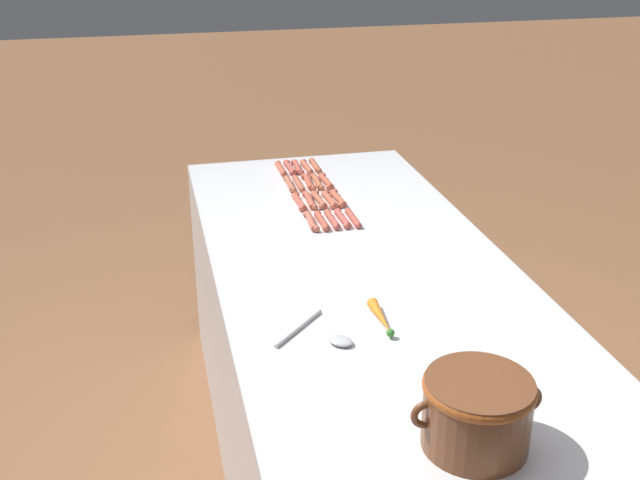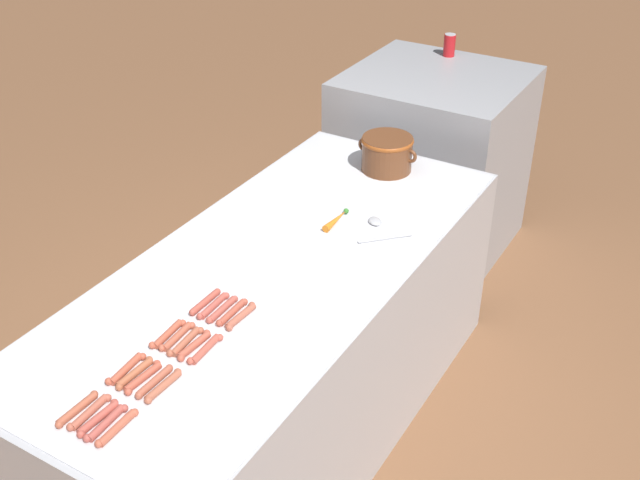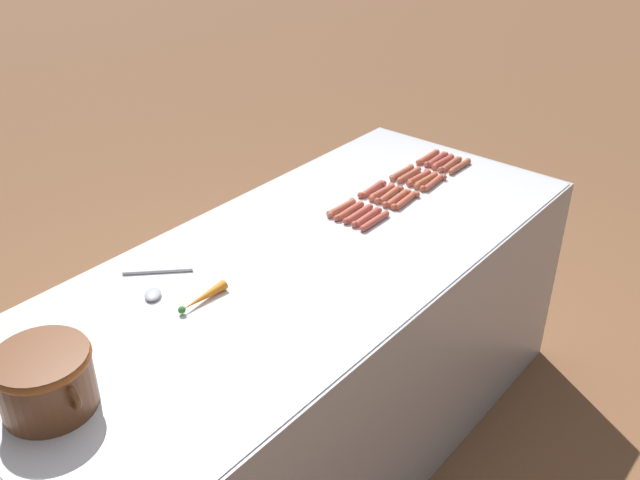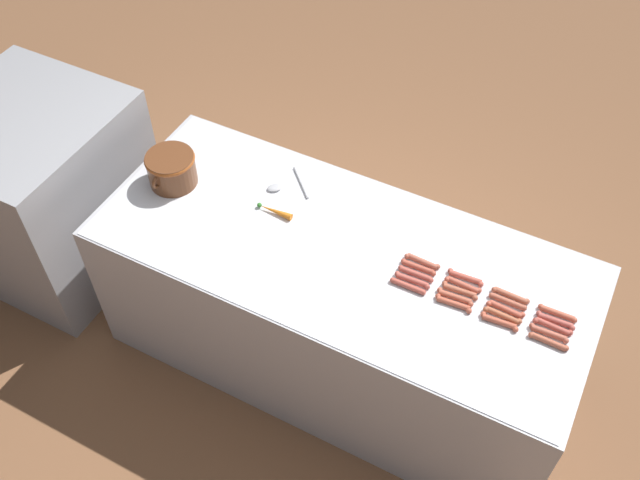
% 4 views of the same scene
% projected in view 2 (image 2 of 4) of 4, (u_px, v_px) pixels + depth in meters
% --- Properties ---
extents(ground_plane, '(20.00, 20.00, 0.00)m').
position_uv_depth(ground_plane, '(281.00, 427.00, 3.38)').
color(ground_plane, brown).
extents(griddle_counter, '(0.95, 2.25, 0.86)m').
position_uv_depth(griddle_counter, '(278.00, 351.00, 3.15)').
color(griddle_counter, '#BCBCC1').
rests_on(griddle_counter, ground_plane).
extents(back_cabinet, '(0.92, 0.88, 1.04)m').
position_uv_depth(back_cabinet, '(430.00, 162.00, 4.42)').
color(back_cabinet, '#A0A0A4').
rests_on(back_cabinet, ground_plane).
extents(hot_dog_0, '(0.03, 0.16, 0.02)m').
position_uv_depth(hot_dog_0, '(77.00, 409.00, 2.25)').
color(hot_dog_0, '#B3593F').
rests_on(hot_dog_0, griddle_counter).
extents(hot_dog_1, '(0.04, 0.16, 0.02)m').
position_uv_depth(hot_dog_1, '(126.00, 369.00, 2.40)').
color(hot_dog_1, '#BC553D').
rests_on(hot_dog_1, griddle_counter).
extents(hot_dog_2, '(0.03, 0.16, 0.02)m').
position_uv_depth(hot_dog_2, '(168.00, 334.00, 2.54)').
color(hot_dog_2, '#BC563D').
rests_on(hot_dog_2, griddle_counter).
extents(hot_dog_3, '(0.02, 0.16, 0.02)m').
position_uv_depth(hot_dog_3, '(205.00, 302.00, 2.69)').
color(hot_dog_3, '#B84F40').
rests_on(hot_dog_3, griddle_counter).
extents(hot_dog_4, '(0.03, 0.16, 0.02)m').
position_uv_depth(hot_dog_4, '(89.00, 412.00, 2.24)').
color(hot_dog_4, '#B75B46').
rests_on(hot_dog_4, griddle_counter).
extents(hot_dog_5, '(0.03, 0.16, 0.02)m').
position_uv_depth(hot_dog_5, '(135.00, 373.00, 2.38)').
color(hot_dog_5, '#B25E3E').
rests_on(hot_dog_5, griddle_counter).
extents(hot_dog_6, '(0.03, 0.16, 0.02)m').
position_uv_depth(hot_dog_6, '(177.00, 336.00, 2.53)').
color(hot_dog_6, '#B95941').
rests_on(hot_dog_6, griddle_counter).
extents(hot_dog_7, '(0.03, 0.16, 0.02)m').
position_uv_depth(hot_dog_7, '(213.00, 306.00, 2.67)').
color(hot_dog_7, '#BA5245').
rests_on(hot_dog_7, griddle_counter).
extents(hot_dog_8, '(0.03, 0.16, 0.02)m').
position_uv_depth(hot_dog_8, '(98.00, 418.00, 2.22)').
color(hot_dog_8, '#B84F42').
rests_on(hot_dog_8, griddle_counter).
extents(hot_dog_9, '(0.03, 0.16, 0.02)m').
position_uv_depth(hot_dog_9, '(143.00, 377.00, 2.36)').
color(hot_dog_9, '#BE543E').
rests_on(hot_dog_9, griddle_counter).
extents(hot_dog_10, '(0.04, 0.16, 0.02)m').
position_uv_depth(hot_dog_10, '(186.00, 342.00, 2.51)').
color(hot_dog_10, '#B05B42').
rests_on(hot_dog_10, griddle_counter).
extents(hot_dog_11, '(0.03, 0.16, 0.02)m').
position_uv_depth(hot_dog_11, '(222.00, 309.00, 2.65)').
color(hot_dog_11, '#B65245').
rests_on(hot_dog_11, griddle_counter).
extents(hot_dog_12, '(0.03, 0.16, 0.02)m').
position_uv_depth(hot_dog_12, '(106.00, 423.00, 2.20)').
color(hot_dog_12, '#B55046').
rests_on(hot_dog_12, griddle_counter).
extents(hot_dog_13, '(0.03, 0.16, 0.02)m').
position_uv_depth(hot_dog_13, '(154.00, 382.00, 2.35)').
color(hot_dog_13, '#B25942').
rests_on(hot_dog_13, griddle_counter).
extents(hot_dog_14, '(0.03, 0.16, 0.02)m').
position_uv_depth(hot_dog_14, '(194.00, 345.00, 2.49)').
color(hot_dog_14, '#BD5742').
rests_on(hot_dog_14, griddle_counter).
extents(hot_dog_15, '(0.03, 0.16, 0.02)m').
position_uv_depth(hot_dog_15, '(232.00, 312.00, 2.64)').
color(hot_dog_15, '#B6513D').
rests_on(hot_dog_15, griddle_counter).
extents(hot_dog_16, '(0.03, 0.16, 0.02)m').
position_uv_depth(hot_dog_16, '(117.00, 428.00, 2.19)').
color(hot_dog_16, '#BE5940').
rests_on(hot_dog_16, griddle_counter).
extents(hot_dog_17, '(0.03, 0.16, 0.02)m').
position_uv_depth(hot_dog_17, '(163.00, 386.00, 2.33)').
color(hot_dog_17, '#B35D43').
rests_on(hot_dog_17, griddle_counter).
extents(hot_dog_18, '(0.03, 0.16, 0.02)m').
position_uv_depth(hot_dog_18, '(205.00, 349.00, 2.48)').
color(hot_dog_18, '#BB5242').
rests_on(hot_dog_18, griddle_counter).
extents(hot_dog_19, '(0.03, 0.16, 0.02)m').
position_uv_depth(hot_dog_19, '(241.00, 316.00, 2.62)').
color(hot_dog_19, '#B55C46').
rests_on(hot_dog_19, griddle_counter).
extents(bean_pot, '(0.30, 0.24, 0.16)m').
position_uv_depth(bean_pot, '(387.00, 152.00, 3.53)').
color(bean_pot, brown).
rests_on(bean_pot, griddle_counter).
extents(serving_spoon, '(0.22, 0.22, 0.02)m').
position_uv_depth(serving_spoon, '(378.00, 227.00, 3.13)').
color(serving_spoon, '#B7B7BC').
rests_on(serving_spoon, griddle_counter).
extents(carrot, '(0.03, 0.18, 0.03)m').
position_uv_depth(carrot, '(337.00, 219.00, 3.16)').
color(carrot, orange).
rests_on(carrot, griddle_counter).
extents(soda_can, '(0.07, 0.07, 0.12)m').
position_uv_depth(soda_can, '(449.00, 45.00, 4.38)').
color(soda_can, red).
rests_on(soda_can, back_cabinet).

